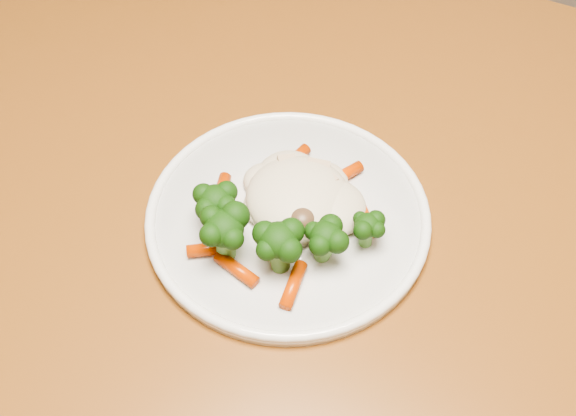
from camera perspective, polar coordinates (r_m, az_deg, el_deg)
name	(u,v)px	position (r m, az deg, el deg)	size (l,w,h in m)	color
dining_table	(235,224)	(0.81, -4.17, -1.26)	(1.42, 1.10, 0.75)	brown
plate	(288,217)	(0.69, 0.00, -0.75)	(0.27, 0.27, 0.01)	white
meal	(282,212)	(0.66, -0.45, -0.35)	(0.17, 0.19, 0.05)	beige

